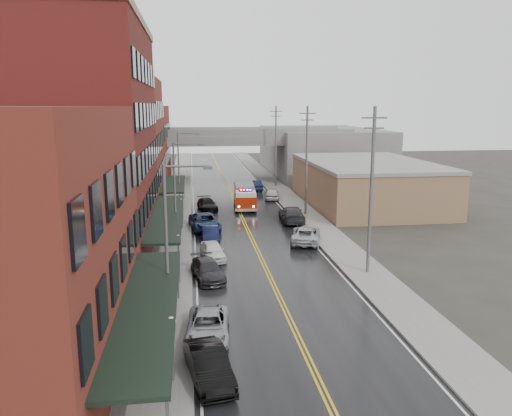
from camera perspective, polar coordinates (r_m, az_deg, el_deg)
ground at (r=22.57m, az=8.02°, el=-20.69°), size 220.00×220.00×0.00m
road at (r=50.09m, az=-1.09°, el=-2.25°), size 11.00×160.00×0.02m
sidewalk_left at (r=49.82m, az=-9.47°, el=-2.41°), size 3.00×160.00×0.15m
sidewalk_right at (r=51.38m, az=7.03°, el=-1.91°), size 3.00×160.00×0.15m
curb_left at (r=49.79m, az=-7.57°, el=-2.36°), size 0.30×160.00×0.15m
curb_right at (r=50.99m, az=5.23°, el=-1.97°), size 0.30×160.00×0.15m
brick_building_a at (r=24.45m, az=-26.17°, el=-3.86°), size 9.00×18.00×12.00m
brick_building_b at (r=42.19m, az=-18.41°, el=6.93°), size 9.00×20.00×18.00m
brick_building_c at (r=59.53m, az=-15.21°, el=6.87°), size 9.00×15.00×15.00m
brick_building_far at (r=76.98m, az=-13.45°, el=6.82°), size 9.00×20.00×12.00m
tan_building at (r=62.85m, az=12.52°, el=2.63°), size 14.00×22.00×5.00m
right_far_block at (r=91.72m, az=7.37°, el=6.51°), size 18.00×30.00×8.00m
awning_0 at (r=24.18m, az=-12.14°, el=-10.59°), size 2.60×16.00×3.09m
awning_1 at (r=42.36m, az=-10.16°, el=-0.87°), size 2.60×18.00×3.09m
awning_2 at (r=59.56m, az=-9.43°, el=2.74°), size 2.60×13.00×3.09m
globe_lamp_0 at (r=22.56m, az=-9.63°, el=-14.06°), size 0.44×0.44×3.12m
globe_lamp_1 at (r=35.69m, az=-8.86°, el=-4.31°), size 0.44×0.44×3.12m
globe_lamp_2 at (r=49.31m, az=-8.51°, el=0.14°), size 0.44×0.44×3.12m
street_lamp_0 at (r=27.23m, az=-9.71°, el=-3.09°), size 2.64×0.22×9.00m
street_lamp_1 at (r=42.90m, az=-8.95°, el=2.31°), size 2.64×0.22×9.00m
street_lamp_2 at (r=58.74m, az=-8.59°, el=4.81°), size 2.64×0.22×9.00m
utility_pole_0 at (r=36.08m, az=13.04°, el=2.21°), size 1.80×0.24×12.00m
utility_pole_1 at (r=55.09m, az=5.79°, el=5.61°), size 1.80×0.24×12.00m
utility_pole_2 at (r=74.62m, az=2.27°, el=7.22°), size 1.80×0.24×12.00m
overpass at (r=80.74m, az=-3.66°, el=7.32°), size 40.00×10.00×7.50m
fire_truck at (r=59.55m, az=-1.30°, el=1.46°), size 3.48×7.82×2.80m
parked_car_left_1 at (r=23.27m, az=-5.41°, el=-17.46°), size 2.33×4.67×1.47m
parked_car_left_2 at (r=27.06m, az=-5.52°, el=-13.26°), size 2.58×4.95×1.33m
parked_car_left_3 at (r=35.53m, az=-5.54°, el=-7.07°), size 2.67×4.88×1.34m
parked_car_left_4 at (r=39.93m, az=-4.99°, el=-4.89°), size 2.21×4.31×1.40m
parked_car_left_5 at (r=44.94m, az=-5.21°, el=-3.04°), size 1.48×4.15×1.36m
parked_car_left_6 at (r=49.27m, az=-5.89°, el=-1.62°), size 3.34×5.97×1.58m
parked_car_left_7 at (r=58.67m, az=-5.59°, el=0.42°), size 2.59×4.93×1.36m
parked_car_right_0 at (r=44.75m, az=5.71°, el=-3.04°), size 3.80×5.79×1.48m
parked_car_right_1 at (r=52.48m, az=4.11°, el=-0.72°), size 2.71×5.86×1.66m
parked_car_right_2 at (r=65.06m, az=1.82°, el=1.66°), size 2.43×4.73×1.54m
parked_car_right_3 at (r=71.99m, az=-0.22°, el=2.63°), size 2.04×4.74×1.52m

